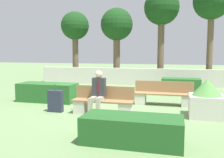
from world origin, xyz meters
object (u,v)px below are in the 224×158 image
bench_front (103,104)px  tree_rightmost (212,4)px  planter_corner_left (207,99)px  tree_center_left (117,26)px  suitcase (55,101)px  tree_leftmost (75,28)px  tree_center_right (162,10)px  bench_left_side (163,96)px  person_seated_man (98,91)px

bench_front → tree_rightmost: (3.80, 7.43, 4.10)m
planter_corner_left → tree_rightmost: 8.04m
tree_center_left → suitcase: bearing=-89.9°
tree_leftmost → tree_center_right: 5.53m
planter_corner_left → tree_leftmost: (-7.31, 7.61, 2.89)m
bench_left_side → tree_center_right: tree_center_right is taller
bench_front → planter_corner_left: bearing=8.4°
person_seated_man → tree_center_right: tree_center_right is taller
planter_corner_left → tree_center_left: size_ratio=0.25×
bench_front → planter_corner_left: 3.02m
planter_corner_left → tree_center_left: bearing=121.1°
person_seated_man → bench_front: bearing=49.7°
tree_center_left → tree_rightmost: bearing=-5.2°
suitcase → tree_rightmost: bearing=54.9°
suitcase → tree_center_left: 8.61m
person_seated_man → tree_rightmost: bearing=62.6°
suitcase → person_seated_man: bearing=-0.3°
planter_corner_left → tree_rightmost: bearing=83.4°
bench_left_side → planter_corner_left: planter_corner_left is taller
planter_corner_left → person_seated_man: bearing=-169.4°
bench_front → tree_center_right: bearing=81.9°
planter_corner_left → tree_center_right: tree_center_right is taller
bench_front → tree_center_left: 8.63m
tree_center_right → tree_rightmost: size_ratio=0.99×
tree_center_left → tree_rightmost: size_ratio=0.82×
bench_left_side → tree_center_right: (-0.55, 6.25, 3.97)m
bench_left_side → tree_rightmost: 7.30m
suitcase → tree_rightmost: size_ratio=0.16×
bench_front → tree_rightmost: tree_rightmost is taller
suitcase → tree_leftmost: (-2.81, 8.18, 3.07)m
bench_left_side → tree_center_left: size_ratio=0.46×
person_seated_man → tree_leftmost: size_ratio=0.30×
bench_left_side → person_seated_man: size_ratio=1.56×
bench_left_side → tree_center_right: size_ratio=0.38×
tree_center_right → tree_rightmost: tree_rightmost is taller
person_seated_man → suitcase: (-1.39, 0.01, -0.39)m
bench_left_side → bench_front: bearing=-139.8°
planter_corner_left → tree_center_left: tree_center_left is taller
bench_front → person_seated_man: 0.44m
tree_center_left → planter_corner_left: bearing=-58.9°
tree_center_right → tree_center_left: bearing=-177.9°
bench_front → suitcase: size_ratio=2.12×
person_seated_man → tree_leftmost: 9.59m
tree_center_right → tree_rightmost: 2.73m
person_seated_man → suitcase: bearing=179.7°
planter_corner_left → tree_leftmost: 10.94m
bench_left_side → person_seated_man: 2.65m
tree_leftmost → tree_center_left: tree_center_left is taller
tree_rightmost → suitcase: bearing=-125.1°
tree_center_left → tree_rightmost: 5.44m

